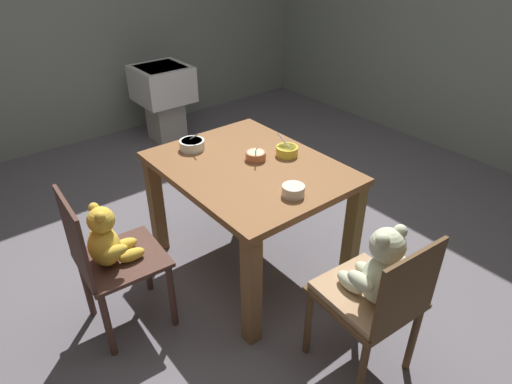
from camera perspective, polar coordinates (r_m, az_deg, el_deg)
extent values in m
cube|color=slate|center=(2.94, -0.77, -9.20)|extent=(5.20, 5.20, 0.04)
cube|color=brown|center=(2.54, -0.88, 3.09)|extent=(1.10, 0.86, 0.04)
cube|color=brown|center=(2.92, -12.66, -1.72)|extent=(0.08, 0.08, 0.67)
cube|color=brown|center=(2.25, -0.59, -12.61)|extent=(0.08, 0.08, 0.67)
cube|color=brown|center=(3.25, -0.98, 2.75)|extent=(0.08, 0.08, 0.67)
cube|color=brown|center=(2.66, 12.24, -5.31)|extent=(0.08, 0.08, 0.67)
cube|color=#4E3127|center=(2.39, -16.77, -8.23)|extent=(0.42, 0.43, 0.02)
cube|color=#4E3127|center=(2.23, -22.24, -5.56)|extent=(0.36, 0.04, 0.41)
cylinder|color=#4E3127|center=(2.45, -10.72, -12.92)|extent=(0.04, 0.04, 0.42)
cylinder|color=#4E3127|center=(2.69, -13.87, -8.68)|extent=(0.04, 0.04, 0.42)
cylinder|color=#4E3127|center=(2.38, -18.47, -15.87)|extent=(0.04, 0.04, 0.42)
cylinder|color=#4E3127|center=(2.63, -20.90, -11.18)|extent=(0.04, 0.04, 0.42)
ellipsoid|color=gold|center=(2.30, -18.84, -6.61)|extent=(0.19, 0.16, 0.21)
ellipsoid|color=beige|center=(2.32, -17.65, -6.41)|extent=(0.10, 0.06, 0.12)
sphere|color=gold|center=(2.22, -19.27, -3.41)|extent=(0.13, 0.13, 0.13)
ellipsoid|color=beige|center=(2.23, -18.14, -3.25)|extent=(0.05, 0.05, 0.04)
sphere|color=gold|center=(2.15, -19.36, -3.00)|extent=(0.05, 0.05, 0.05)
sphere|color=gold|center=(2.23, -20.09, -1.90)|extent=(0.05, 0.05, 0.05)
ellipsoid|color=gold|center=(2.21, -17.55, -7.26)|extent=(0.06, 0.12, 0.06)
ellipsoid|color=gold|center=(2.38, -19.23, -4.66)|extent=(0.06, 0.12, 0.06)
ellipsoid|color=gold|center=(2.33, -15.64, -7.78)|extent=(0.07, 0.14, 0.06)
ellipsoid|color=gold|center=(2.41, -16.51, -6.51)|extent=(0.07, 0.14, 0.06)
cube|color=brown|center=(2.15, 13.86, -12.93)|extent=(0.44, 0.43, 0.02)
cube|color=brown|center=(1.93, 18.98, -11.79)|extent=(0.04, 0.37, 0.38)
cylinder|color=brown|center=(2.48, 12.96, -12.59)|extent=(0.04, 0.04, 0.42)
cylinder|color=brown|center=(2.30, 6.73, -16.23)|extent=(0.04, 0.04, 0.42)
cylinder|color=brown|center=(2.34, 19.48, -17.24)|extent=(0.04, 0.04, 0.42)
cylinder|color=brown|center=(2.15, 13.38, -21.75)|extent=(0.04, 0.04, 0.42)
cube|color=tan|center=(2.13, 13.96, -12.38)|extent=(0.41, 0.40, 0.04)
ellipsoid|color=beige|center=(2.01, 15.98, -10.67)|extent=(0.19, 0.22, 0.24)
ellipsoid|color=#D5B78B|center=(2.04, 14.73, -10.09)|extent=(0.07, 0.12, 0.14)
sphere|color=beige|center=(1.90, 16.52, -6.58)|extent=(0.15, 0.15, 0.15)
ellipsoid|color=#D5B78B|center=(1.94, 15.27, -6.07)|extent=(0.06, 0.06, 0.05)
sphere|color=beige|center=(1.90, 18.04, -4.78)|extent=(0.06, 0.06, 0.06)
sphere|color=beige|center=(1.83, 15.93, -5.95)|extent=(0.06, 0.06, 0.06)
ellipsoid|color=beige|center=(2.07, 17.70, -8.34)|extent=(0.14, 0.08, 0.07)
ellipsoid|color=beige|center=(1.93, 13.21, -11.06)|extent=(0.14, 0.08, 0.07)
ellipsoid|color=beige|center=(2.15, 14.19, -9.97)|extent=(0.16, 0.08, 0.07)
ellipsoid|color=beige|center=(2.08, 12.03, -11.23)|extent=(0.16, 0.08, 0.07)
cylinder|color=white|center=(2.73, -8.20, 6.03)|extent=(0.15, 0.15, 0.06)
cylinder|color=white|center=(2.74, -8.16, 5.58)|extent=(0.08, 0.08, 0.01)
cylinder|color=beige|center=(2.72, -8.23, 6.46)|extent=(0.13, 0.13, 0.01)
cylinder|color=#BCBCC1|center=(2.68, -7.91, 7.04)|extent=(0.10, 0.01, 0.08)
ellipsoid|color=#BCBCC1|center=(2.73, -8.36, 6.48)|extent=(0.03, 0.02, 0.01)
cylinder|color=#BC6B45|center=(2.58, -0.03, 4.68)|extent=(0.12, 0.12, 0.05)
cylinder|color=#BC6B45|center=(2.59, -0.03, 4.31)|extent=(0.07, 0.07, 0.01)
cylinder|color=beige|center=(2.57, -0.03, 5.09)|extent=(0.10, 0.10, 0.01)
cylinder|color=#BCBCC1|center=(2.53, 0.04, 5.48)|extent=(0.07, 0.05, 0.06)
ellipsoid|color=#BCBCC1|center=(2.58, -0.06, 5.11)|extent=(0.04, 0.04, 0.01)
cylinder|color=beige|center=(2.24, 4.80, 0.19)|extent=(0.12, 0.12, 0.06)
cylinder|color=beige|center=(2.25, 4.77, -0.31)|extent=(0.06, 0.06, 0.01)
cylinder|color=#C7B193|center=(2.23, 4.83, 0.71)|extent=(0.10, 0.10, 0.01)
cylinder|color=yellow|center=(2.63, 3.99, 5.27)|extent=(0.13, 0.13, 0.05)
cylinder|color=yellow|center=(2.64, 3.97, 4.84)|extent=(0.07, 0.07, 0.01)
cylinder|color=beige|center=(2.62, 4.01, 5.71)|extent=(0.11, 0.11, 0.01)
cylinder|color=#BCBCC1|center=(2.63, 3.53, 6.62)|extent=(0.09, 0.02, 0.07)
ellipsoid|color=#BCBCC1|center=(2.62, 4.17, 5.59)|extent=(0.04, 0.03, 0.01)
cube|color=#B7B2A8|center=(4.59, -11.44, 9.10)|extent=(0.29, 0.30, 0.40)
cube|color=white|center=(4.47, -11.94, 13.44)|extent=(0.49, 0.49, 0.33)
cube|color=#38383D|center=(4.43, -12.12, 14.98)|extent=(0.39, 0.39, 0.08)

